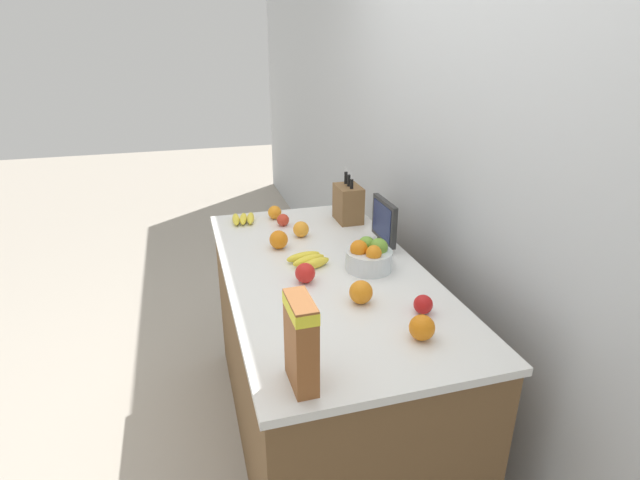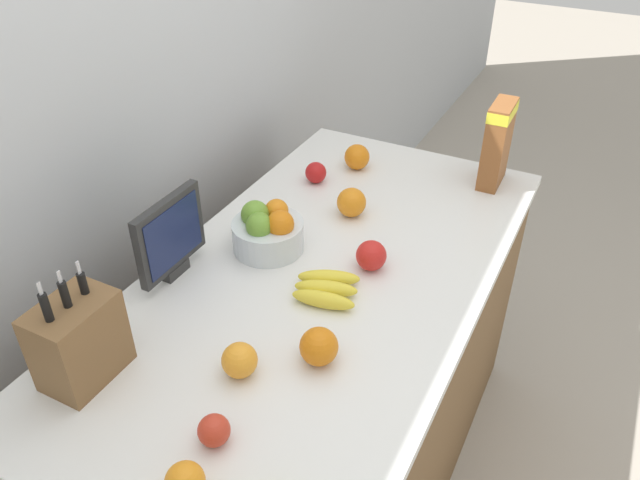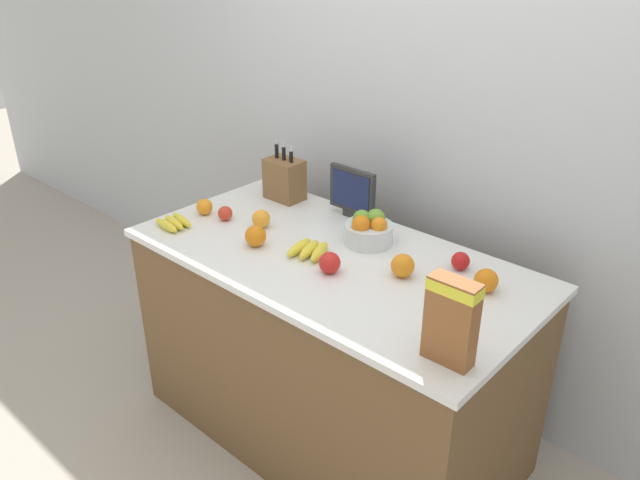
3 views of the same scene
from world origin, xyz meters
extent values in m
plane|color=#B2A899|center=(0.00, 0.00, 0.00)|extent=(14.00, 14.00, 0.00)
cube|color=silver|center=(0.00, 0.64, 1.30)|extent=(9.00, 0.06, 2.60)
cube|color=brown|center=(0.00, 0.00, 0.44)|extent=(1.63, 0.82, 0.89)
cube|color=white|center=(0.00, 0.00, 0.90)|extent=(1.66, 0.85, 0.03)
cube|color=brown|center=(-0.56, 0.30, 1.01)|extent=(0.18, 0.12, 0.20)
cylinder|color=black|center=(-0.60, 0.30, 1.15)|extent=(0.02, 0.02, 0.07)
cube|color=silver|center=(-0.60, 0.30, 1.19)|extent=(0.01, 0.00, 0.03)
cylinder|color=black|center=(-0.56, 0.30, 1.14)|extent=(0.02, 0.02, 0.06)
cube|color=silver|center=(-0.56, 0.30, 1.19)|extent=(0.01, 0.00, 0.03)
cylinder|color=black|center=(-0.51, 0.30, 1.14)|extent=(0.02, 0.02, 0.05)
cube|color=silver|center=(-0.51, 0.30, 1.18)|extent=(0.01, 0.00, 0.03)
cube|color=#2D2D2D|center=(-0.18, 0.35, 0.93)|extent=(0.08, 0.03, 0.03)
cube|color=#2D2D2D|center=(-0.18, 0.35, 1.05)|extent=(0.24, 0.02, 0.20)
cube|color=#19234C|center=(-0.18, 0.33, 1.05)|extent=(0.21, 0.00, 0.16)
cube|color=brown|center=(0.70, -0.28, 1.06)|extent=(0.15, 0.07, 0.28)
cube|color=yellow|center=(0.70, -0.28, 1.17)|extent=(0.16, 0.07, 0.04)
cylinder|color=silver|center=(0.04, 0.19, 0.96)|extent=(0.20, 0.20, 0.08)
sphere|color=orange|center=(0.09, 0.19, 1.01)|extent=(0.07, 0.07, 0.07)
sphere|color=#6B9E33|center=(0.04, 0.23, 1.02)|extent=(0.08, 0.08, 0.08)
sphere|color=#6B9E33|center=(0.00, 0.19, 1.01)|extent=(0.07, 0.07, 0.07)
sphere|color=orange|center=(0.03, 0.14, 1.02)|extent=(0.08, 0.08, 0.08)
ellipsoid|color=yellow|center=(-0.03, -0.04, 0.94)|extent=(0.10, 0.17, 0.04)
ellipsoid|color=yellow|center=(-0.07, -0.05, 0.94)|extent=(0.09, 0.17, 0.04)
ellipsoid|color=yellow|center=(-0.12, -0.07, 0.94)|extent=(0.07, 0.17, 0.04)
ellipsoid|color=yellow|center=(-0.69, -0.30, 0.94)|extent=(0.17, 0.05, 0.04)
ellipsoid|color=yellow|center=(-0.69, -0.26, 0.94)|extent=(0.17, 0.07, 0.04)
ellipsoid|color=yellow|center=(-0.69, -0.22, 0.94)|extent=(0.17, 0.07, 0.04)
sphere|color=red|center=(-0.58, -0.06, 0.95)|extent=(0.07, 0.07, 0.07)
sphere|color=red|center=(0.09, -0.11, 0.96)|extent=(0.08, 0.08, 0.08)
sphere|color=red|center=(0.44, 0.24, 0.95)|extent=(0.07, 0.07, 0.07)
sphere|color=orange|center=(-0.40, -0.01, 0.96)|extent=(0.08, 0.08, 0.08)
sphere|color=orange|center=(-0.70, -0.08, 0.95)|extent=(0.07, 0.07, 0.07)
sphere|color=orange|center=(-0.29, -0.14, 0.96)|extent=(0.09, 0.09, 0.09)
sphere|color=orange|center=(0.59, 0.16, 0.96)|extent=(0.09, 0.09, 0.09)
sphere|color=orange|center=(0.31, 0.05, 0.96)|extent=(0.09, 0.09, 0.09)
camera|label=1|loc=(1.86, -0.55, 1.87)|focal=28.00mm
camera|label=2|loc=(-1.18, -0.61, 1.95)|focal=35.00mm
camera|label=3|loc=(1.44, -1.67, 2.08)|focal=35.00mm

